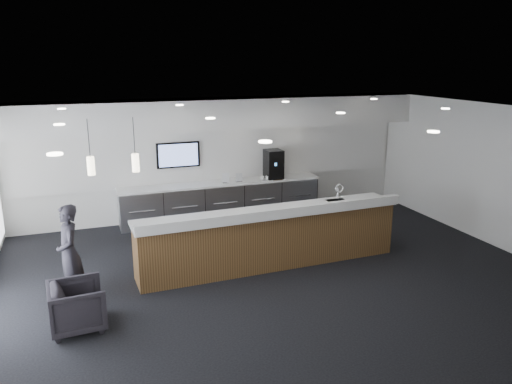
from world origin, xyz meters
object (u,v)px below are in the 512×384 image
object	(u,v)px
service_counter	(270,237)
lounge_guest	(69,253)
coffee_machine	(273,164)
armchair	(78,306)

from	to	relation	value
service_counter	lounge_guest	world-z (taller)	lounge_guest
lounge_guest	coffee_machine	bearing A→B (deg)	114.51
coffee_machine	service_counter	bearing A→B (deg)	-112.23
coffee_machine	lounge_guest	bearing A→B (deg)	-146.00
armchair	lounge_guest	distance (m)	1.17
service_counter	armchair	distance (m)	3.77
coffee_machine	lounge_guest	size ratio (longest dim) A/B	0.44
armchair	lounge_guest	size ratio (longest dim) A/B	0.49
service_counter	lounge_guest	bearing A→B (deg)	-179.43
coffee_machine	armchair	world-z (taller)	coffee_machine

